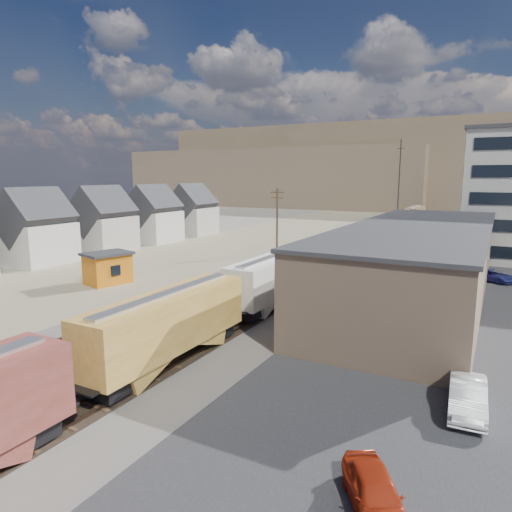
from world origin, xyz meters
The scene contains 15 objects.
ground centered at (0.00, 0.00, 0.00)m, with size 300.00×300.00×0.00m, color #6B6356.
ballast_bed centered at (0.00, 50.00, 0.03)m, with size 18.00×200.00×0.06m, color #4C4742.
dirt_yard centered at (-20.00, 40.00, 0.01)m, with size 24.00×180.00×0.03m, color #7A7153.
asphalt_lot centered at (22.00, 35.00, 0.02)m, with size 26.00×120.00×0.04m, color #232326.
rail_tracks centered at (-0.55, 50.00, 0.11)m, with size 11.40×200.00×0.24m.
freight_train centered at (3.80, 38.38, 2.79)m, with size 3.00×119.74×4.46m.
warehouse centered at (14.98, 25.00, 3.65)m, with size 12.40×40.40×7.25m.
utility_pole_north centered at (-8.50, 42.00, 5.30)m, with size 2.20×0.32×10.00m.
radio_mast centered at (6.00, 60.00, 9.12)m, with size 1.20×0.16×18.00m.
townhouse_row centered at (-34.00, 25.00, 4.34)m, with size 8.15×68.16×10.47m.
hills_north centered at (0.17, 167.92, 14.10)m, with size 265.00×80.00×32.00m.
maintenance_shed centered at (-16.33, 14.72, 1.83)m, with size 4.89×5.67×3.57m.
parked_car_red centered at (18.61, -6.51, 0.74)m, with size 1.74×4.32×1.47m, color #9D250E.
parked_car_white centered at (21.03, 2.75, 0.82)m, with size 1.74×4.99×1.64m, color silver.
parked_car_blue centered at (21.52, 36.09, 0.68)m, with size 2.25×4.87×1.35m, color navy.
Camera 1 is at (21.72, -21.32, 11.92)m, focal length 32.00 mm.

